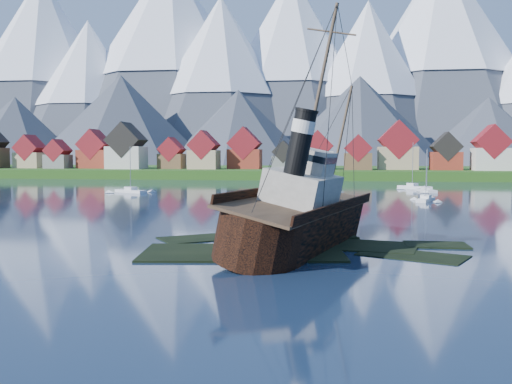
# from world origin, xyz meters

# --- Properties ---
(ground) EXTENTS (1400.00, 1400.00, 0.00)m
(ground) POSITION_xyz_m (0.00, 0.00, 0.00)
(ground) COLOR #16263F
(ground) RESTS_ON ground
(shoal) EXTENTS (31.71, 21.24, 1.14)m
(shoal) POSITION_xyz_m (1.78, 2.15, -0.35)
(shoal) COLOR black
(shoal) RESTS_ON ground
(shore_bank) EXTENTS (600.00, 80.00, 3.20)m
(shore_bank) POSITION_xyz_m (0.00, 170.00, 0.00)
(shore_bank) COLOR #1D4C15
(shore_bank) RESTS_ON ground
(seawall) EXTENTS (600.00, 2.50, 2.00)m
(seawall) POSITION_xyz_m (0.00, 132.00, 0.00)
(seawall) COLOR #3F3D38
(seawall) RESTS_ON ground
(town) EXTENTS (250.96, 16.69, 17.30)m
(town) POSITION_xyz_m (-33.12, 152.18, 8.99)
(town) COLOR maroon
(town) RESTS_ON ground
(mountains) EXTENTS (965.00, 340.00, 205.00)m
(mountains) POSITION_xyz_m (-0.79, 481.26, 89.34)
(mountains) COLOR #2D333D
(mountains) RESTS_ON ground
(tugboat_wreck) EXTENTS (6.93, 29.87, 23.67)m
(tugboat_wreck) POSITION_xyz_m (1.45, 3.55, 2.98)
(tugboat_wreck) COLOR black
(tugboat_wreck) RESTS_ON ground
(sailboat_c) EXTENTS (8.39, 5.83, 10.83)m
(sailboat_c) POSITION_xyz_m (-40.95, 70.62, 0.24)
(sailboat_c) COLOR white
(sailboat_c) RESTS_ON ground
(sailboat_d) EXTENTS (4.48, 7.49, 10.02)m
(sailboat_d) POSITION_xyz_m (21.55, 56.81, 0.23)
(sailboat_d) COLOR white
(sailboat_d) RESTS_ON ground
(sailboat_e) EXTENTS (3.55, 9.18, 10.38)m
(sailboat_e) POSITION_xyz_m (25.49, 82.53, 0.23)
(sailboat_e) COLOR white
(sailboat_e) RESTS_ON ground
(sailboat_f) EXTENTS (6.93, 7.36, 12.05)m
(sailboat_f) POSITION_xyz_m (23.63, 93.41, 0.29)
(sailboat_f) COLOR white
(sailboat_f) RESTS_ON ground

